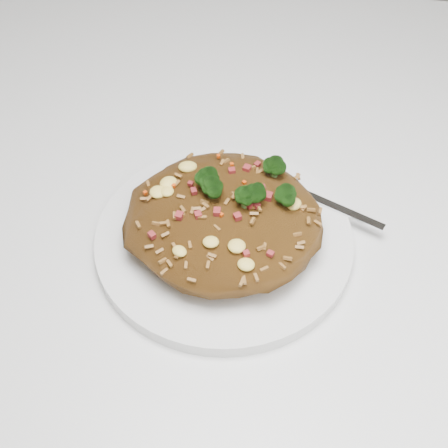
# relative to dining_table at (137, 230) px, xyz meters

# --- Properties ---
(dining_table) EXTENTS (1.20, 0.80, 0.75)m
(dining_table) POSITION_rel_dining_table_xyz_m (0.00, 0.00, 0.00)
(dining_table) COLOR silver
(dining_table) RESTS_ON ground
(plate) EXTENTS (0.24, 0.24, 0.01)m
(plate) POSITION_rel_dining_table_xyz_m (0.11, -0.08, 0.10)
(plate) COLOR white
(plate) RESTS_ON dining_table
(fried_rice) EXTENTS (0.18, 0.17, 0.07)m
(fried_rice) POSITION_rel_dining_table_xyz_m (0.11, -0.08, 0.13)
(fried_rice) COLOR brown
(fried_rice) RESTS_ON plate
(fork) EXTENTS (0.15, 0.08, 0.00)m
(fork) POSITION_rel_dining_table_xyz_m (0.19, -0.02, 0.11)
(fork) COLOR silver
(fork) RESTS_ON plate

